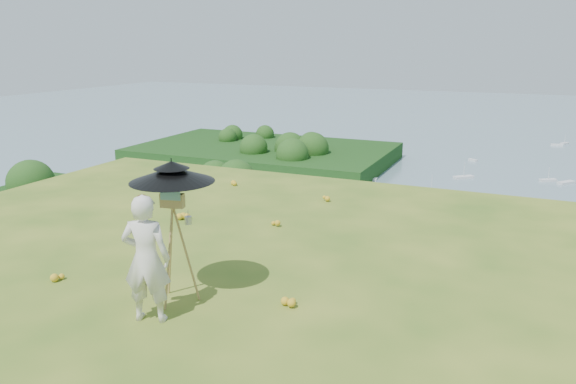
% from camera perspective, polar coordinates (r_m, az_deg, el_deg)
% --- Properties ---
extents(ground, '(14.00, 14.00, 0.00)m').
position_cam_1_polar(ground, '(9.03, -10.02, -8.13)').
color(ground, '#3B651C').
rests_on(ground, ground).
extents(shoreline_tier, '(170.00, 28.00, 8.00)m').
position_cam_1_polar(shoreline_tier, '(91.01, 18.74, -11.67)').
color(shoreline_tier, gray).
rests_on(shoreline_tier, bay_water).
extents(bay_water, '(700.00, 700.00, 0.00)m').
position_cam_1_polar(bay_water, '(249.73, 22.47, 5.14)').
color(bay_water, slate).
rests_on(bay_water, ground).
extents(peninsula, '(90.00, 60.00, 12.00)m').
position_cam_1_polar(peninsula, '(183.32, -2.45, 4.68)').
color(peninsula, black).
rests_on(peninsula, bay_water).
extents(slope_trees, '(110.00, 50.00, 6.00)m').
position_cam_1_polar(slope_trees, '(46.00, 16.03, -9.42)').
color(slope_trees, '#144314').
rests_on(slope_trees, forest_slope).
extents(harbor_town, '(110.00, 22.00, 5.00)m').
position_cam_1_polar(harbor_town, '(88.38, 19.09, -7.88)').
color(harbor_town, beige).
rests_on(harbor_town, shoreline_tier).
extents(moored_boats, '(140.00, 140.00, 0.70)m').
position_cam_1_polar(moored_boats, '(172.78, 17.46, 1.80)').
color(moored_boats, silver).
rests_on(moored_boats, bay_water).
extents(wildflowers, '(10.00, 10.50, 0.12)m').
position_cam_1_polar(wildflowers, '(9.19, -9.18, -7.24)').
color(wildflowers, gold).
rests_on(wildflowers, ground).
extents(painter, '(0.71, 0.57, 1.70)m').
position_cam_1_polar(painter, '(7.38, -14.21, -6.60)').
color(painter, silver).
rests_on(painter, ground).
extents(field_easel, '(0.77, 0.77, 1.70)m').
position_cam_1_polar(field_easel, '(7.83, -11.44, -5.16)').
color(field_easel, olive).
rests_on(field_easel, ground).
extents(sun_umbrella, '(1.19, 1.19, 0.64)m').
position_cam_1_polar(sun_umbrella, '(7.61, -11.68, 1.05)').
color(sun_umbrella, black).
rests_on(sun_umbrella, field_easel).
extents(painter_cap, '(0.23, 0.26, 0.10)m').
position_cam_1_polar(painter_cap, '(7.14, -14.61, -0.61)').
color(painter_cap, '#CC707C').
rests_on(painter_cap, painter).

